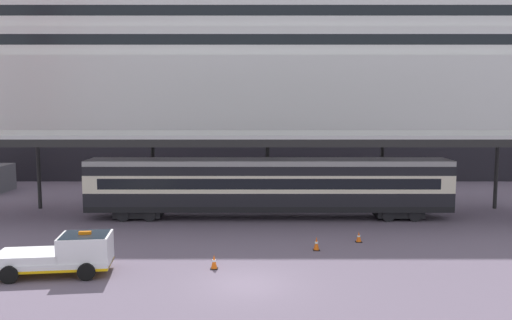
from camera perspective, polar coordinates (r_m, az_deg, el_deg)
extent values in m
plane|color=#625568|center=(23.51, -0.96, -13.50)|extent=(400.00, 400.00, 0.00)
cube|color=black|center=(67.28, 11.96, 1.03)|extent=(154.64, 27.21, 3.81)
cube|color=silver|center=(67.01, 12.09, 6.46)|extent=(154.64, 27.21, 8.90)
cube|color=silver|center=(67.29, 12.21, 11.51)|extent=(142.27, 25.04, 2.96)
cube|color=black|center=(55.24, 14.99, 12.75)|extent=(136.08, 0.12, 1.06)
cube|color=silver|center=(67.63, 12.27, 14.00)|extent=(136.58, 24.04, 2.96)
cube|color=black|center=(56.13, 14.95, 15.70)|extent=(130.64, 0.12, 1.06)
cube|color=silver|center=(68.09, 12.33, 16.47)|extent=(130.89, 23.03, 2.96)
cube|color=#B6B6B6|center=(35.82, 1.42, 2.84)|extent=(43.15, 6.32, 0.25)
cube|color=black|center=(32.80, 1.54, 1.86)|extent=(43.15, 0.20, 0.50)
cylinder|color=black|center=(42.17, -22.86, -1.17)|extent=(0.28, 0.28, 5.66)
cylinder|color=black|center=(39.62, -11.28, -1.24)|extent=(0.28, 0.28, 5.66)
cylinder|color=black|center=(38.86, 1.31, -1.27)|extent=(0.28, 0.28, 5.66)
cylinder|color=black|center=(39.99, 13.77, -1.23)|extent=(0.28, 0.28, 5.66)
cylinder|color=black|center=(42.87, 25.05, -1.15)|extent=(0.28, 0.28, 5.66)
cube|color=black|center=(35.97, 1.41, -5.09)|extent=(24.87, 2.80, 0.40)
cube|color=black|center=(35.85, 1.42, -4.07)|extent=(24.87, 2.80, 0.90)
cube|color=beige|center=(35.67, 1.42, -2.41)|extent=(24.87, 2.80, 1.20)
cube|color=black|center=(34.31, 1.48, -2.68)|extent=(22.88, 0.08, 0.72)
cube|color=black|center=(35.55, 1.42, -0.98)|extent=(24.87, 2.80, 0.60)
cube|color=#A4A4A4|center=(35.49, 1.43, -0.21)|extent=(24.87, 2.69, 0.36)
cube|color=black|center=(36.94, -12.68, -5.57)|extent=(3.20, 2.35, 0.50)
cylinder|color=black|center=(36.04, -14.49, -5.97)|extent=(0.84, 0.12, 0.84)
cylinder|color=black|center=(35.63, -11.67, -6.04)|extent=(0.84, 0.12, 0.84)
cube|color=black|center=(37.36, 15.34, -5.51)|extent=(3.20, 2.35, 0.50)
cylinder|color=black|center=(36.02, 14.44, -5.97)|extent=(0.84, 0.12, 0.84)
cylinder|color=black|center=(36.51, 17.19, -5.89)|extent=(0.84, 0.12, 0.84)
cube|color=white|center=(26.24, -21.41, -10.49)|extent=(5.40, 2.60, 0.36)
cube|color=#F2B20C|center=(26.28, -21.40, -10.76)|extent=(5.40, 2.62, 0.12)
cube|color=white|center=(25.71, -18.29, -9.02)|extent=(2.50, 2.18, 1.10)
cube|color=#19232D|center=(25.62, -18.32, -8.27)|extent=(2.28, 2.07, 0.44)
cube|color=orange|center=(25.56, -18.34, -7.66)|extent=(0.58, 0.27, 0.16)
cube|color=white|center=(26.42, -23.65, -9.66)|extent=(3.12, 2.25, 0.36)
cylinder|color=black|center=(26.86, -17.36, -10.35)|extent=(0.82, 0.34, 0.80)
cylinder|color=black|center=(24.99, -18.21, -11.65)|extent=(0.82, 0.34, 0.80)
cylinder|color=black|center=(27.67, -24.26, -10.13)|extent=(0.82, 0.34, 0.80)
cylinder|color=black|center=(25.85, -25.60, -11.35)|extent=(0.82, 0.34, 0.80)
cube|color=black|center=(30.62, 11.30, -8.85)|extent=(0.36, 0.36, 0.04)
cone|color=#EA590F|center=(30.54, 11.32, -8.29)|extent=(0.30, 0.30, 0.58)
cylinder|color=white|center=(30.53, 11.32, -8.24)|extent=(0.17, 0.17, 0.08)
cube|color=black|center=(25.50, -4.62, -11.87)|extent=(0.36, 0.36, 0.04)
cone|color=#EA590F|center=(25.39, -4.63, -11.10)|extent=(0.30, 0.30, 0.68)
cylinder|color=white|center=(25.38, -4.63, -11.02)|extent=(0.17, 0.17, 0.10)
cube|color=black|center=(28.64, 6.71, -9.84)|extent=(0.36, 0.36, 0.04)
cone|color=#EA590F|center=(28.53, 6.72, -9.11)|extent=(0.30, 0.30, 0.72)
cylinder|color=white|center=(28.52, 6.72, -9.04)|extent=(0.17, 0.17, 0.10)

